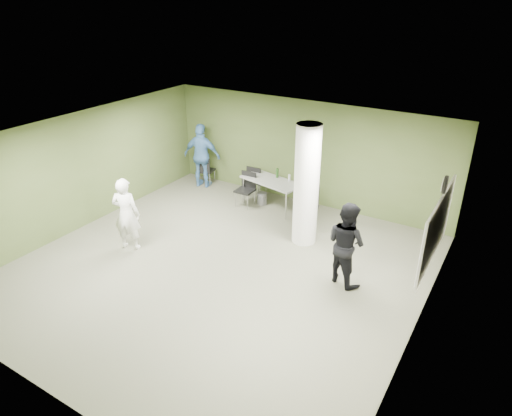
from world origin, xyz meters
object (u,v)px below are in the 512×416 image
Objects in this scene: chair_back_left at (205,169)px; man_blue at (202,156)px; man_black at (346,243)px; woman_white at (126,214)px; folding_table at (272,182)px.

man_blue is (-0.01, -0.10, 0.43)m from chair_back_left.
woman_white is at bearing 38.90° from man_black.
man_blue reaches higher than chair_back_left.
woman_white is (0.77, -3.85, 0.33)m from chair_back_left.
man_black is (5.39, -2.55, 0.34)m from chair_back_left.
man_blue is at bearing 72.39° from chair_back_left.
man_black is (4.62, 1.30, 0.01)m from woman_white.
man_blue reaches higher than man_black.
man_blue is at bearing -1.24° from man_black.
woman_white reaches higher than chair_back_left.
chair_back_left is 5.97m from man_black.
man_blue is at bearing -173.67° from folding_table.
folding_table is 3.91m from woman_white.
woman_white reaches higher than folding_table.
folding_table reaches higher than chair_back_left.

